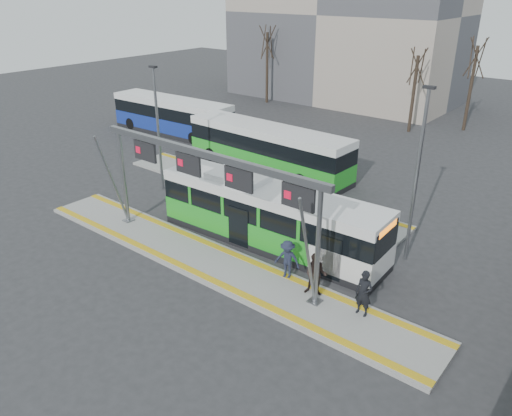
{
  "coord_description": "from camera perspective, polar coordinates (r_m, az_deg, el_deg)",
  "views": [
    {
      "loc": [
        14.25,
        -14.29,
        11.99
      ],
      "look_at": [
        0.24,
        3.0,
        1.88
      ],
      "focal_mm": 35.0,
      "sensor_mm": 36.0,
      "label": 1
    }
  ],
  "objects": [
    {
      "name": "hero_bus",
      "position": [
        24.44,
        1.56,
        -0.97
      ],
      "size": [
        12.05,
        3.02,
        3.29
      ],
      "rotation": [
        0.0,
        0.0,
        0.04
      ],
      "color": "black",
      "rests_on": "ground"
    },
    {
      "name": "lamp_west",
      "position": [
        30.95,
        -11.15,
        9.12
      ],
      "size": [
        0.5,
        0.25,
        7.62
      ],
      "color": "slate",
      "rests_on": "ground"
    },
    {
      "name": "lamp_east",
      "position": [
        23.06,
        17.93,
        3.75
      ],
      "size": [
        0.5,
        0.25,
        8.12
      ],
      "color": "slate",
      "rests_on": "ground"
    },
    {
      "name": "passenger_b",
      "position": [
        20.69,
        6.85,
        -7.56
      ],
      "size": [
        1.11,
        1.0,
        1.88
      ],
      "primitive_type": "imported",
      "rotation": [
        0.0,
        0.0,
        0.39
      ],
      "color": "black",
      "rests_on": "platform_main"
    },
    {
      "name": "tree_far",
      "position": [
        54.63,
        1.3,
        18.38
      ],
      "size": [
        1.4,
        1.4,
        8.22
      ],
      "color": "#382B21",
      "rests_on": "ground"
    },
    {
      "name": "tactile_second",
      "position": [
        31.98,
        1.03,
        2.72
      ],
      "size": [
        20.0,
        0.35,
        0.02
      ],
      "color": "gold",
      "rests_on": "platform_second"
    },
    {
      "name": "ground",
      "position": [
        23.47,
        -5.11,
        -6.38
      ],
      "size": [
        120.0,
        120.0,
        0.0
      ],
      "primitive_type": "plane",
      "color": "#2D2D30",
      "rests_on": "ground"
    },
    {
      "name": "bg_bus_blue",
      "position": [
        43.79,
        -9.55,
        10.26
      ],
      "size": [
        11.79,
        3.09,
        3.05
      ],
      "rotation": [
        0.0,
        0.0,
        0.04
      ],
      "color": "black",
      "rests_on": "ground"
    },
    {
      "name": "apartment_block",
      "position": [
        57.75,
        10.4,
        21.32
      ],
      "size": [
        24.5,
        12.5,
        18.4
      ],
      "color": "#A49688",
      "rests_on": "ground"
    },
    {
      "name": "tree_mid",
      "position": [
        47.22,
        23.83,
        15.4
      ],
      "size": [
        1.4,
        1.4,
        8.14
      ],
      "color": "#382B21",
      "rests_on": "ground"
    },
    {
      "name": "bg_bus_green",
      "position": [
        34.36,
        1.35,
        6.72
      ],
      "size": [
        12.53,
        3.03,
        3.11
      ],
      "rotation": [
        0.0,
        0.0,
        -0.03
      ],
      "color": "black",
      "rests_on": "ground"
    },
    {
      "name": "platform_main",
      "position": [
        23.44,
        -5.11,
        -6.22
      ],
      "size": [
        22.0,
        3.0,
        0.15
      ],
      "primitive_type": "cube",
      "color": "gray",
      "rests_on": "ground"
    },
    {
      "name": "platform_second",
      "position": [
        31.18,
        -0.27,
        1.97
      ],
      "size": [
        20.0,
        3.0,
        0.15
      ],
      "primitive_type": "cube",
      "color": "gray",
      "rests_on": "ground"
    },
    {
      "name": "tactile_main",
      "position": [
        23.39,
        -5.12,
        -6.05
      ],
      "size": [
        22.0,
        2.65,
        0.02
      ],
      "color": "gold",
      "rests_on": "platform_main"
    },
    {
      "name": "tree_left",
      "position": [
        45.14,
        17.91,
        15.11
      ],
      "size": [
        1.4,
        1.4,
        7.31
      ],
      "color": "#382B21",
      "rests_on": "ground"
    },
    {
      "name": "passenger_a",
      "position": [
        19.82,
        12.21,
        -9.51
      ],
      "size": [
        0.7,
        0.46,
        1.9
      ],
      "primitive_type": "imported",
      "rotation": [
        0.0,
        0.0,
        -0.01
      ],
      "color": "black",
      "rests_on": "platform_main"
    },
    {
      "name": "passenger_c",
      "position": [
        21.72,
        3.59,
        -5.88
      ],
      "size": [
        1.28,
        0.93,
        1.78
      ],
      "primitive_type": "imported",
      "rotation": [
        0.0,
        0.0,
        0.25
      ],
      "color": "#1E2337",
      "rests_on": "platform_main"
    },
    {
      "name": "gantry",
      "position": [
        22.0,
        -5.72,
        3.85
      ],
      "size": [
        13.0,
        1.68,
        5.2
      ],
      "color": "slate",
      "rests_on": "platform_main"
    }
  ]
}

